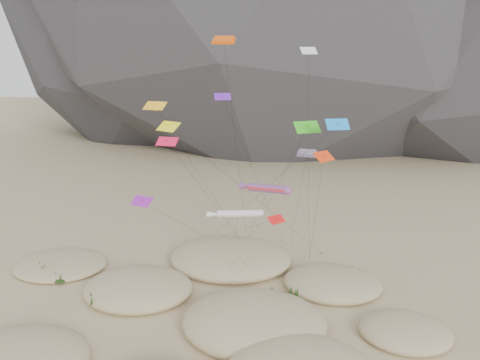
% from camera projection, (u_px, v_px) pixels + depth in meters
% --- Properties ---
extents(ground, '(500.00, 500.00, 0.00)m').
position_uv_depth(ground, '(214.00, 339.00, 45.65)').
color(ground, '#CCB789').
rests_on(ground, ground).
extents(dunes, '(51.90, 37.35, 3.88)m').
position_uv_depth(dunes, '(213.00, 307.00, 50.09)').
color(dunes, '#CCB789').
rests_on(dunes, ground).
extents(dune_grass, '(44.63, 27.21, 1.45)m').
position_uv_depth(dune_grass, '(211.00, 314.00, 48.49)').
color(dune_grass, black).
rests_on(dune_grass, ground).
extents(kite_stakes, '(19.25, 5.43, 0.30)m').
position_uv_depth(kite_stakes, '(257.00, 246.00, 67.60)').
color(kite_stakes, '#3F2D1E').
rests_on(kite_stakes, ground).
extents(rainbow_tube_kite, '(6.57, 11.44, 12.72)m').
position_uv_depth(rainbow_tube_kite, '(266.00, 188.00, 54.12)').
color(rainbow_tube_kite, '#FF231A').
rests_on(rainbow_tube_kite, ground).
extents(white_tube_kite, '(6.71, 12.31, 9.80)m').
position_uv_depth(white_tube_kite, '(236.00, 214.00, 53.97)').
color(white_tube_kite, silver).
rests_on(white_tube_kite, ground).
extents(orange_parafoil, '(2.64, 16.93, 28.88)m').
position_uv_depth(orange_parafoil, '(224.00, 44.00, 50.34)').
color(orange_parafoil, '#D54C0B').
rests_on(orange_parafoil, ground).
extents(multi_parafoil, '(2.87, 12.14, 16.17)m').
position_uv_depth(multi_parafoil, '(307.00, 154.00, 54.93)').
color(multi_parafoil, red).
rests_on(multi_parafoil, ground).
extents(delta_kites, '(24.10, 19.70, 27.70)m').
position_uv_depth(delta_kites, '(239.00, 142.00, 51.52)').
color(delta_kites, yellow).
rests_on(delta_kites, ground).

